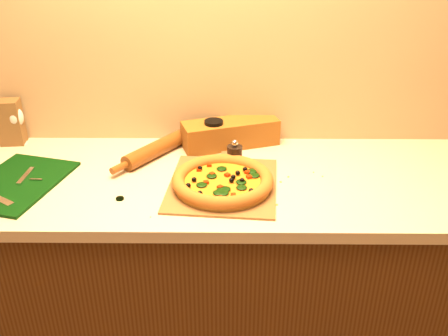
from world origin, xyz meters
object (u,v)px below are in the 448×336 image
(rolling_pin, at_px, (155,150))
(wine_glass, at_px, (16,118))
(pizza, at_px, (223,181))
(pepper_grinder, at_px, (235,155))
(pizza_peel, at_px, (223,182))
(cutting_board, at_px, (15,183))
(dark_jar, at_px, (214,134))

(rolling_pin, height_order, wine_glass, wine_glass)
(pizza, height_order, wine_glass, wine_glass)
(pepper_grinder, bearing_deg, pizza_peel, -106.91)
(pizza_peel, height_order, pepper_grinder, pepper_grinder)
(cutting_board, bearing_deg, pizza_peel, 16.16)
(cutting_board, xyz_separation_m, pepper_grinder, (0.75, 0.15, 0.04))
(pizza, xyz_separation_m, wine_glass, (-0.81, 0.35, 0.08))
(pizza_peel, distance_m, pizza, 0.04)
(pizza_peel, height_order, cutting_board, cutting_board)
(wine_glass, distance_m, dark_jar, 0.78)
(pizza, relative_size, dark_jar, 2.91)
(pizza_peel, distance_m, cutting_board, 0.71)
(dark_jar, bearing_deg, pizza_peel, -82.14)
(dark_jar, bearing_deg, rolling_pin, -160.48)
(pepper_grinder, relative_size, wine_glass, 0.68)
(rolling_pin, bearing_deg, pizza_peel, -38.36)
(pizza, height_order, pepper_grinder, pepper_grinder)
(wine_glass, bearing_deg, pepper_grinder, -12.35)
(pizza, bearing_deg, pizza_peel, 87.76)
(cutting_board, relative_size, pepper_grinder, 4.17)
(pizza_peel, relative_size, pepper_grinder, 5.31)
(pepper_grinder, distance_m, dark_jar, 0.17)
(cutting_board, distance_m, pepper_grinder, 0.76)
(pepper_grinder, height_order, wine_glass, wine_glass)
(pizza_peel, height_order, rolling_pin, rolling_pin)
(rolling_pin, bearing_deg, pizza, -43.12)
(pizza, xyz_separation_m, pepper_grinder, (0.04, 0.17, 0.01))
(wine_glass, bearing_deg, pizza, -23.60)
(rolling_pin, distance_m, wine_glass, 0.57)
(rolling_pin, xyz_separation_m, dark_jar, (0.22, 0.08, 0.03))
(rolling_pin, relative_size, dark_jar, 3.16)
(cutting_board, xyz_separation_m, dark_jar, (0.67, 0.30, 0.05))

